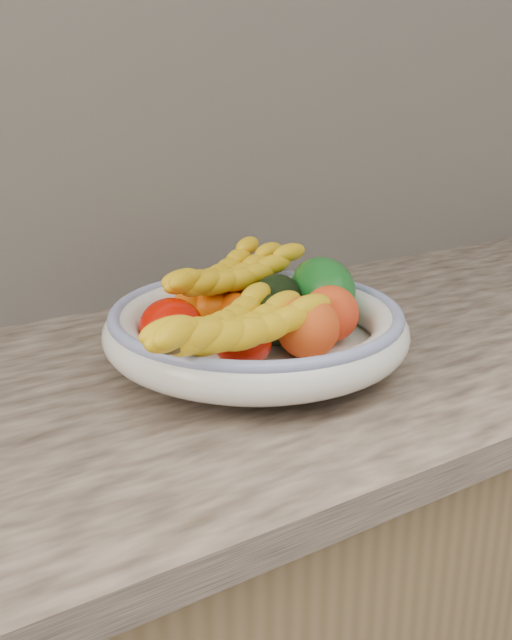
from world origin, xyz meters
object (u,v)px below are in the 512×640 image
object	(u,v)px
banana_bunch_back	(229,280)
banana_bunch_front	(232,334)
fruit_bowl	(256,328)
green_mango	(322,289)

from	to	relation	value
banana_bunch_back	banana_bunch_front	size ratio (longest dim) A/B	0.95
fruit_bowl	banana_bunch_front	world-z (taller)	banana_bunch_front
green_mango	banana_bunch_back	bearing A→B (deg)	157.21
fruit_bowl	banana_bunch_back	distance (m)	0.10
fruit_bowl	green_mango	bearing A→B (deg)	10.04
banana_bunch_back	banana_bunch_front	xyz separation A→B (m)	(-0.10, -0.17, -0.01)
green_mango	banana_bunch_front	distance (m)	0.23
banana_bunch_front	green_mango	bearing A→B (deg)	3.80
fruit_bowl	banana_bunch_front	distance (m)	0.12
banana_bunch_front	fruit_bowl	bearing A→B (deg)	21.75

